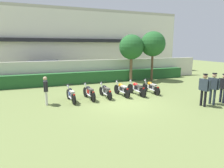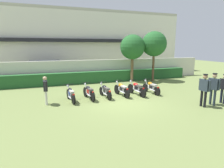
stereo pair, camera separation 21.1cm
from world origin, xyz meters
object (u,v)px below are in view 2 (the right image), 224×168
at_px(parked_car, 47,70).
at_px(motorcycle_in_row_1, 89,92).
at_px(motorcycle_in_row_4, 137,88).
at_px(officer_2, 224,86).
at_px(officer_0, 204,87).
at_px(motorcycle_in_row_0, 71,94).
at_px(motorcycle_in_row_3, 122,89).
at_px(motorcycle_in_row_2, 105,91).
at_px(motorcycle_in_row_5, 151,87).
at_px(inspector_person, 46,88).
at_px(tree_near_inspector, 132,47).
at_px(tree_far_side, 154,44).
at_px(officer_1, 214,86).

height_order(parked_car, motorcycle_in_row_1, parked_car).
bearing_deg(motorcycle_in_row_4, officer_2, -139.87).
bearing_deg(officer_0, officer_2, 178.54).
xyz_separation_m(motorcycle_in_row_0, motorcycle_in_row_3, (3.27, 0.12, 0.01)).
relative_size(motorcycle_in_row_2, officer_2, 1.10).
relative_size(motorcycle_in_row_4, motorcycle_in_row_5, 1.05).
relative_size(motorcycle_in_row_1, motorcycle_in_row_4, 0.95).
distance_m(motorcycle_in_row_5, inspector_person, 6.82).
height_order(tree_near_inspector, motorcycle_in_row_0, tree_near_inspector).
distance_m(tree_far_side, inspector_person, 10.82).
bearing_deg(officer_0, motorcycle_in_row_3, -52.65).
relative_size(tree_far_side, motorcycle_in_row_2, 2.46).
xyz_separation_m(motorcycle_in_row_1, officer_1, (6.13, -3.42, 0.60)).
height_order(motorcycle_in_row_0, motorcycle_in_row_3, motorcycle_in_row_3).
xyz_separation_m(parked_car, officer_2, (9.14, -11.31, 0.05)).
distance_m(officer_0, officer_2, 1.54).
height_order(parked_car, tree_near_inspector, tree_near_inspector).
relative_size(motorcycle_in_row_2, inspector_person, 1.16).
height_order(motorcycle_in_row_2, motorcycle_in_row_3, motorcycle_in_row_3).
height_order(officer_1, officer_2, officer_1).
distance_m(parked_car, motorcycle_in_row_5, 10.29).
bearing_deg(parked_car, tree_near_inspector, -24.36).
bearing_deg(motorcycle_in_row_3, motorcycle_in_row_5, -98.55).
relative_size(tree_far_side, inspector_person, 2.86).
height_order(motorcycle_in_row_5, officer_0, officer_0).
distance_m(motorcycle_in_row_4, officer_2, 5.02).
distance_m(motorcycle_in_row_0, officer_1, 7.99).
relative_size(motorcycle_in_row_4, officer_0, 1.11).
distance_m(motorcycle_in_row_2, officer_2, 6.83).
relative_size(motorcycle_in_row_4, officer_2, 1.17).
relative_size(tree_far_side, motorcycle_in_row_5, 2.42).
height_order(parked_car, officer_0, parked_car).
height_order(motorcycle_in_row_3, motorcycle_in_row_4, motorcycle_in_row_4).
bearing_deg(parked_car, inspector_person, -91.54).
distance_m(motorcycle_in_row_0, inspector_person, 1.44).
bearing_deg(officer_1, officer_2, 173.70).
bearing_deg(motorcycle_in_row_2, parked_car, 17.75).
bearing_deg(motorcycle_in_row_0, tree_near_inspector, -58.39).
distance_m(tree_near_inspector, motorcycle_in_row_4, 5.69).
height_order(motorcycle_in_row_3, officer_1, officer_1).
height_order(tree_far_side, motorcycle_in_row_1, tree_far_side).
bearing_deg(motorcycle_in_row_2, motorcycle_in_row_3, -95.15).
bearing_deg(officer_2, motorcycle_in_row_0, -20.09).
relative_size(parked_car, tree_far_side, 1.00).
bearing_deg(motorcycle_in_row_2, tree_near_inspector, -46.27).
relative_size(motorcycle_in_row_2, motorcycle_in_row_4, 0.94).
xyz_separation_m(motorcycle_in_row_0, officer_2, (8.04, -3.29, 0.54)).
distance_m(inspector_person, officer_0, 8.52).
xyz_separation_m(motorcycle_in_row_4, officer_1, (2.95, -3.33, 0.60)).
relative_size(motorcycle_in_row_1, officer_1, 1.06).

